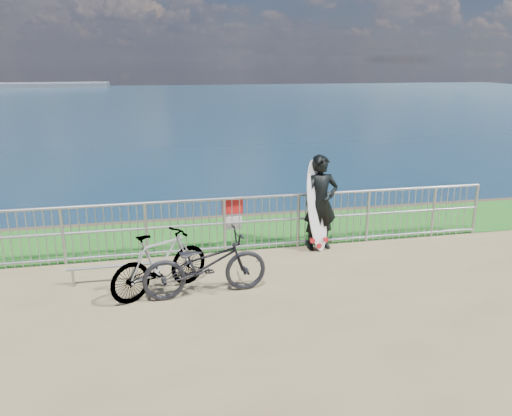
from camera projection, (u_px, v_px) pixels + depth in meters
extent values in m
plane|color=#1A5C19|center=(240.00, 232.00, 11.04)|extent=(120.00, 120.00, 0.00)
cube|color=brown|center=(233.00, 309.00, 12.88)|extent=(120.00, 0.30, 5.00)
plane|color=#18334A|center=(160.00, 107.00, 94.37)|extent=(260.00, 260.00, 0.00)
cylinder|color=#94979C|center=(249.00, 197.00, 9.70)|extent=(10.00, 0.06, 0.06)
cylinder|color=#94979C|center=(250.00, 222.00, 9.84)|extent=(10.00, 0.05, 0.05)
cylinder|color=#94979C|center=(250.00, 246.00, 9.98)|extent=(10.00, 0.05, 0.05)
cylinder|color=#94979C|center=(63.00, 237.00, 9.17)|extent=(0.06, 0.06, 1.10)
cylinder|color=#94979C|center=(146.00, 231.00, 9.46)|extent=(0.06, 0.06, 1.10)
cylinder|color=#94979C|center=(225.00, 226.00, 9.76)|extent=(0.06, 0.06, 1.10)
cylinder|color=#94979C|center=(298.00, 221.00, 10.05)|extent=(0.06, 0.06, 1.10)
cylinder|color=#94979C|center=(368.00, 216.00, 10.34)|extent=(0.06, 0.06, 1.10)
cylinder|color=#94979C|center=(433.00, 212.00, 10.64)|extent=(0.06, 0.06, 1.10)
cylinder|color=#94979C|center=(475.00, 209.00, 10.83)|extent=(0.06, 0.06, 1.10)
cube|color=red|center=(232.00, 206.00, 9.74)|extent=(0.42, 0.02, 0.30)
cube|color=white|center=(232.00, 207.00, 9.74)|extent=(0.38, 0.01, 0.08)
cube|color=white|center=(233.00, 223.00, 9.84)|extent=(0.36, 0.02, 0.26)
imported|color=black|center=(321.00, 203.00, 9.88)|extent=(0.73, 0.51, 1.91)
ellipsoid|color=white|center=(317.00, 206.00, 9.83)|extent=(0.60, 0.57, 1.82)
cone|color=red|center=(311.00, 239.00, 9.88)|extent=(0.11, 0.20, 0.11)
cone|color=red|center=(324.00, 238.00, 9.93)|extent=(0.11, 0.20, 0.11)
cone|color=red|center=(318.00, 244.00, 9.94)|extent=(0.11, 0.20, 0.11)
imported|color=black|center=(205.00, 264.00, 7.99)|extent=(2.07, 0.89, 1.06)
imported|color=black|center=(160.00, 263.00, 8.04)|extent=(1.78, 1.31, 1.06)
cylinder|color=#94979C|center=(115.00, 266.00, 8.46)|extent=(1.59, 0.05, 0.05)
cylinder|color=#94979C|center=(73.00, 278.00, 8.37)|extent=(0.04, 0.04, 0.31)
cylinder|color=#94979C|center=(157.00, 271.00, 8.64)|extent=(0.04, 0.04, 0.31)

